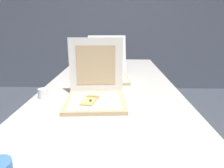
{
  "coord_description": "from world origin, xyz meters",
  "views": [
    {
      "loc": [
        0.05,
        -0.82,
        1.17
      ],
      "look_at": [
        0.02,
        0.47,
        0.79
      ],
      "focal_mm": 32.26,
      "sensor_mm": 36.0,
      "label": 1
    }
  ],
  "objects": [
    {
      "name": "table",
      "position": [
        0.0,
        0.65,
        0.69
      ],
      "size": [
        0.97,
        2.35,
        0.73
      ],
      "color": "beige",
      "rests_on": "ground"
    },
    {
      "name": "cup_white_far",
      "position": [
        -0.17,
        1.06,
        0.76
      ],
      "size": [
        0.06,
        0.06,
        0.06
      ],
      "primitive_type": "cylinder",
      "color": "white",
      "rests_on": "table"
    },
    {
      "name": "pizza_box_front",
      "position": [
        -0.07,
        0.31,
        0.78
      ],
      "size": [
        0.37,
        0.37,
        0.37
      ],
      "rotation": [
        0.0,
        0.0,
        0.06
      ],
      "color": "tan",
      "rests_on": "table"
    },
    {
      "name": "wall_back",
      "position": [
        0.0,
        2.93,
        1.3
      ],
      "size": [
        10.0,
        0.1,
        2.6
      ],
      "primitive_type": "cube",
      "color": "slate",
      "rests_on": "ground"
    },
    {
      "name": "cup_white_near_left",
      "position": [
        -0.41,
        0.35,
        0.76
      ],
      "size": [
        0.06,
        0.06,
        0.06
      ],
      "primitive_type": "cylinder",
      "color": "white",
      "rests_on": "table"
    },
    {
      "name": "pizza_box_middle",
      "position": [
        -0.03,
        0.84,
        0.78
      ],
      "size": [
        0.37,
        0.48,
        0.35
      ],
      "rotation": [
        0.0,
        0.0,
        0.06
      ],
      "color": "tan",
      "rests_on": "table"
    },
    {
      "name": "napkin_pile",
      "position": [
        0.2,
        -0.15,
        0.73
      ],
      "size": [
        0.17,
        0.17,
        0.01
      ],
      "color": "white",
      "rests_on": "table"
    }
  ]
}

